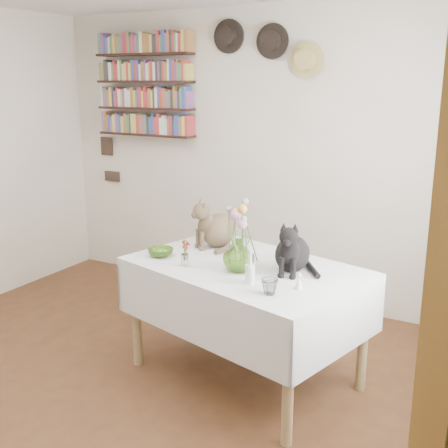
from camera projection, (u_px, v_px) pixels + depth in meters
The scene contains 15 objects.
room at pixel (71, 207), 2.96m from camera, with size 4.08×4.58×2.58m.
curtain at pixel (448, 299), 1.99m from camera, with size 0.12×0.38×2.10m, color brown.
dining_table at pixel (245, 294), 3.57m from camera, with size 1.63×1.26×0.77m.
tabby_cat at pixel (219, 222), 3.88m from camera, with size 0.24×0.30×0.35m, color brown, non-canonical shape.
black_cat at pixel (293, 245), 3.38m from camera, with size 0.22×0.28×0.33m, color black, non-canonical shape.
flower_vase at pixel (239, 255), 3.40m from camera, with size 0.20×0.20×0.20m, color #95C94F.
green_bowl at pixel (161, 252), 3.70m from camera, with size 0.17×0.17×0.05m, color #95C94F.
drinking_glass at pixel (270, 287), 3.04m from camera, with size 0.09×0.09×0.09m, color white.
candlestick at pixel (250, 272), 3.19m from camera, with size 0.06×0.06×0.20m.
berry_jar at pixel (185, 253), 3.50m from camera, with size 0.05×0.05×0.19m.
porcelain_figurine at pixel (299, 282), 3.12m from camera, with size 0.05×0.05×0.10m.
flower_bouquet at pixel (240, 216), 3.35m from camera, with size 0.17×0.13×0.39m.
bookshelf_unit at pixel (145, 86), 5.15m from camera, with size 1.00×0.16×0.91m.
wall_hats at pixel (267, 45), 4.53m from camera, with size 0.98×0.09×0.48m.
wall_art_plaques at pixel (109, 159), 5.64m from camera, with size 0.21×0.02×0.44m.
Camera 1 is at (2.10, -2.13, 1.91)m, focal length 45.00 mm.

